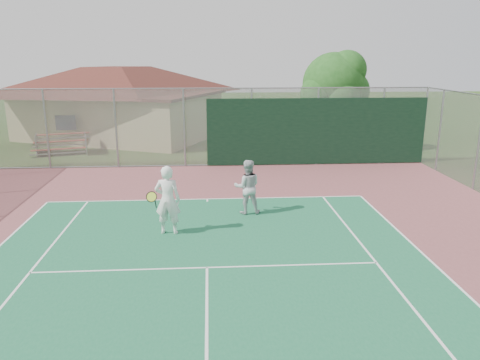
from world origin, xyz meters
name	(u,v)px	position (x,y,z in m)	size (l,w,h in m)	color
back_fence	(254,129)	(2.11, 16.98, 1.67)	(20.08, 0.11, 3.53)	gray
side_fence_right	(479,144)	(10.00, 12.50, 1.75)	(0.08, 9.00, 3.50)	gray
clubhouse	(118,95)	(-5.33, 25.16, 2.55)	(13.76, 11.72, 5.03)	#C9B581
bleachers	(61,143)	(-7.50, 20.38, 0.51)	(2.95, 2.14, 0.97)	#AA3D27
tree	(335,86)	(6.49, 19.81, 3.39)	(3.70, 3.50, 5.16)	#372614
player_white_front	(168,201)	(-1.09, 8.70, 0.99)	(0.97, 0.74, 1.97)	white
player_grey_back	(247,187)	(1.28, 10.31, 0.87)	(0.85, 0.67, 1.73)	#B5B8BA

